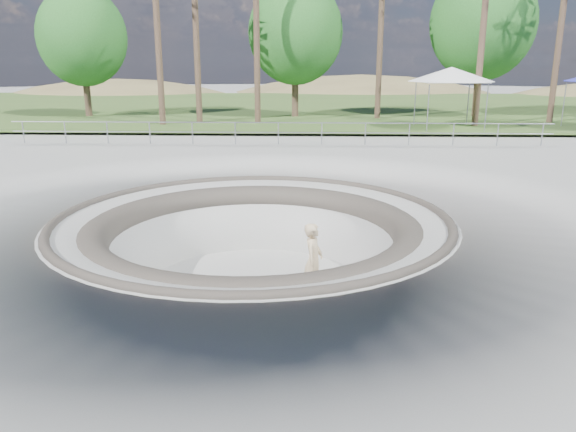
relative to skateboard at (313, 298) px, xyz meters
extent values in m
plane|color=#A9A9A4|center=(-1.57, 0.86, 1.83)|extent=(180.00, 180.00, 0.00)
torus|color=#A9A9A4|center=(-1.57, 0.86, -0.17)|extent=(14.00, 14.00, 4.00)
cylinder|color=#A9A9A4|center=(-1.57, 0.86, -0.12)|extent=(6.60, 6.60, 0.10)
torus|color=#443D36|center=(-1.57, 0.86, 1.81)|extent=(10.24, 10.24, 0.24)
torus|color=#443D36|center=(-1.57, 0.86, 1.38)|extent=(8.91, 8.91, 0.81)
cube|color=#3D5A24|center=(-1.57, 34.86, 2.05)|extent=(180.00, 36.00, 0.12)
ellipsoid|color=brown|center=(-23.57, 55.86, -4.60)|extent=(50.40, 36.00, 23.40)
ellipsoid|color=brown|center=(6.43, 60.86, -6.03)|extent=(61.60, 44.00, 28.60)
cylinder|color=gray|center=(-1.57, 12.86, 3.00)|extent=(25.00, 0.05, 0.05)
cylinder|color=gray|center=(-1.57, 12.86, 2.55)|extent=(25.00, 0.05, 0.05)
cube|color=olive|center=(0.00, 0.00, 0.01)|extent=(0.85, 0.35, 0.02)
cylinder|color=#A3A2A7|center=(0.00, 0.00, -0.03)|extent=(0.06, 0.17, 0.04)
cylinder|color=#A3A2A7|center=(0.00, 0.00, -0.03)|extent=(0.06, 0.17, 0.04)
cylinder|color=silver|center=(0.00, 0.00, -0.04)|extent=(0.07, 0.04, 0.06)
cylinder|color=silver|center=(0.00, 0.00, -0.04)|extent=(0.07, 0.04, 0.06)
cylinder|color=silver|center=(0.00, 0.00, -0.04)|extent=(0.07, 0.04, 0.06)
cylinder|color=silver|center=(0.00, 0.00, -0.04)|extent=(0.07, 0.04, 0.06)
imported|color=beige|center=(0.00, 0.00, 0.98)|extent=(0.62, 0.79, 1.93)
cylinder|color=gray|center=(6.04, 17.32, 3.33)|extent=(0.06, 0.06, 2.43)
cylinder|color=gray|center=(9.13, 17.32, 3.33)|extent=(0.06, 0.06, 2.43)
cylinder|color=gray|center=(6.04, 20.40, 3.33)|extent=(0.06, 0.06, 2.43)
cylinder|color=gray|center=(9.13, 20.40, 3.33)|extent=(0.06, 0.06, 2.43)
cube|color=white|center=(7.58, 18.86, 4.65)|extent=(3.45, 3.45, 0.08)
cone|color=white|center=(7.58, 18.86, 5.03)|extent=(6.54, 6.54, 0.77)
cylinder|color=gray|center=(14.66, 20.41, 3.33)|extent=(0.06, 0.06, 2.43)
cylinder|color=brown|center=(-8.80, 20.01, 6.68)|extent=(0.36, 0.36, 9.36)
cylinder|color=brown|center=(-6.86, 21.30, 6.42)|extent=(0.36, 0.36, 8.83)
cylinder|color=brown|center=(-3.28, 21.20, 8.09)|extent=(0.36, 0.36, 12.18)
cylinder|color=brown|center=(4.27, 24.22, 6.37)|extent=(0.36, 0.36, 8.73)
cylinder|color=brown|center=(9.42, 20.01, 6.35)|extent=(0.36, 0.36, 8.69)
cylinder|color=brown|center=(14.51, 22.09, 6.62)|extent=(0.36, 0.36, 9.23)
cylinder|color=brown|center=(-15.17, 25.05, 4.45)|extent=(0.44, 0.44, 4.89)
ellipsoid|color=#245E20|center=(-15.17, 25.05, 7.25)|extent=(5.84, 5.31, 6.38)
cylinder|color=brown|center=(-1.12, 25.25, 4.58)|extent=(0.44, 0.44, 5.15)
ellipsoid|color=#245E20|center=(-1.12, 25.25, 7.52)|extent=(6.15, 5.59, 6.71)
cylinder|color=brown|center=(11.08, 25.96, 4.86)|extent=(0.44, 0.44, 5.71)
ellipsoid|color=#245E20|center=(11.08, 25.96, 8.12)|extent=(6.82, 6.20, 7.44)
camera|label=1|loc=(-0.12, -13.05, 5.76)|focal=35.00mm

